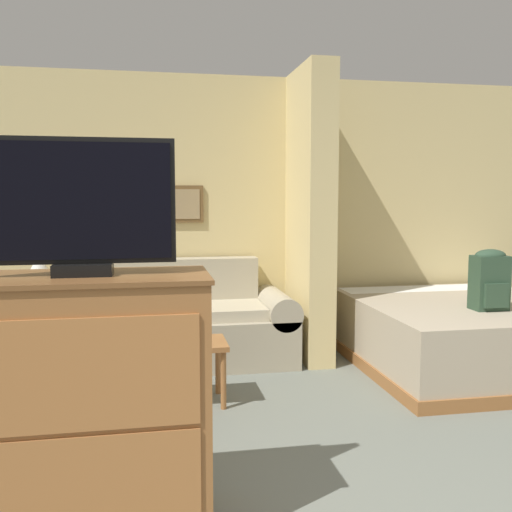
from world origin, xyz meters
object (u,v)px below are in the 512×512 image
Objects in this scene: couch at (183,326)px; coffee_table at (179,351)px; tv_dresser at (88,406)px; tv at (82,207)px; table_lamp at (39,272)px; bed at (463,334)px; backpack at (490,279)px.

couch is 1.04m from coffee_table.
tv_dresser is 0.85m from tv.
tv reaches higher than table_lamp.
tv_dresser is (-0.46, -1.50, 0.19)m from coffee_table.
coffee_table is at bearing -41.91° from table_lamp.
couch is at bearing 77.83° from tv.
bed is at bearing -8.63° from table_lamp.
tv is at bearing -146.26° from bed.
tv_dresser is at bearing -75.73° from table_lamp.
backpack is at bearing -91.19° from bed.
tv reaches higher than backpack.
coffee_table is at bearing 72.83° from tv_dresser.
coffee_table is 1.58m from tv_dresser.
tv_dresser reaches higher than bed.
table_lamp is at bearing 165.57° from backpack.
couch is at bearing 77.83° from tv_dresser.
coffee_table is 0.59× the size of tv_dresser.
coffee_table is 1.52× the size of table_lamp.
tv is 3.68m from bed.
bed is at bearing 33.74° from tv.
table_lamp is (-1.10, 0.98, 0.46)m from coffee_table.
coffee_table is 0.87× the size of tv.
coffee_table is 1.38× the size of backpack.
coffee_table is 2.49m from bed.
tv is at bearing -107.18° from coffee_table.
tv is at bearing -151.55° from backpack.
backpack is (2.91, 1.57, -0.60)m from tv.
tv is (0.00, 0.00, 0.85)m from tv_dresser.
couch is at bearing 2.32° from table_lamp.
table_lamp is 2.58m from tv_dresser.
couch is at bearing 166.09° from bed.
backpack reaches higher than bed.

